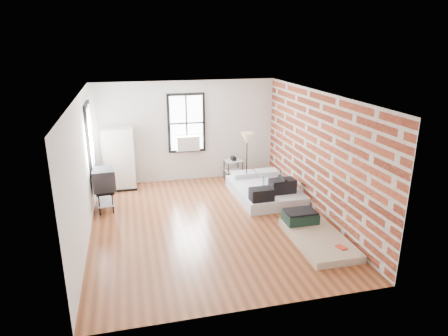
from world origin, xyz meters
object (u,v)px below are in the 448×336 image
object	(u,v)px
floor_lamp	(247,141)
wardrobe	(119,159)
mattress_main	(266,190)
tv_stand	(104,181)
side_table	(233,164)
mattress_bare	(314,233)

from	to	relation	value
floor_lamp	wardrobe	bearing A→B (deg)	166.76
mattress_main	wardrobe	distance (m)	3.95
wardrobe	tv_stand	size ratio (longest dim) A/B	1.66
mattress_main	side_table	size ratio (longest dim) A/B	3.30
wardrobe	floor_lamp	bearing A→B (deg)	-12.97
wardrobe	tv_stand	distance (m)	1.36
side_table	tv_stand	distance (m)	3.77
side_table	tv_stand	world-z (taller)	tv_stand
tv_stand	mattress_main	bearing A→B (deg)	-7.82
mattress_main	mattress_bare	bearing A→B (deg)	-87.37
mattress_bare	wardrobe	xyz separation A→B (m)	(-3.79, 3.83, 0.71)
mattress_main	tv_stand	xyz separation A→B (m)	(-3.96, 0.15, 0.53)
wardrobe	tv_stand	bearing A→B (deg)	-104.59
wardrobe	mattress_bare	bearing A→B (deg)	-45.01
mattress_bare	floor_lamp	bearing A→B (deg)	99.45
mattress_main	wardrobe	bearing A→B (deg)	156.29
side_table	tv_stand	bearing A→B (deg)	-158.47
mattress_main	mattress_bare	size ratio (longest dim) A/B	1.16
tv_stand	mattress_bare	bearing A→B (deg)	-37.05
mattress_main	floor_lamp	xyz separation A→B (m)	(-0.32, 0.68, 1.13)
mattress_main	mattress_bare	distance (m)	2.38
floor_lamp	tv_stand	bearing A→B (deg)	-171.62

